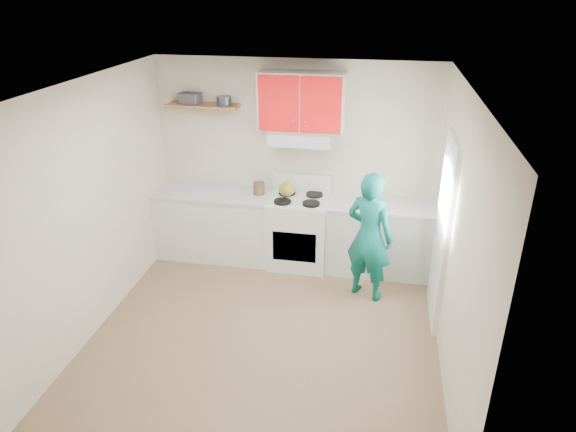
% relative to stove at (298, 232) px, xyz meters
% --- Properties ---
extents(floor, '(3.80, 3.80, 0.00)m').
position_rel_stove_xyz_m(floor, '(-0.10, -1.57, -0.46)').
color(floor, brown).
rests_on(floor, ground).
extents(ceiling, '(3.60, 3.80, 0.04)m').
position_rel_stove_xyz_m(ceiling, '(-0.10, -1.57, 2.14)').
color(ceiling, white).
rests_on(ceiling, floor).
extents(back_wall, '(3.60, 0.04, 2.60)m').
position_rel_stove_xyz_m(back_wall, '(-0.10, 0.32, 0.84)').
color(back_wall, beige).
rests_on(back_wall, floor).
extents(front_wall, '(3.60, 0.04, 2.60)m').
position_rel_stove_xyz_m(front_wall, '(-0.10, -3.47, 0.84)').
color(front_wall, beige).
rests_on(front_wall, floor).
extents(left_wall, '(0.04, 3.80, 2.60)m').
position_rel_stove_xyz_m(left_wall, '(-1.90, -1.57, 0.84)').
color(left_wall, beige).
rests_on(left_wall, floor).
extents(right_wall, '(0.04, 3.80, 2.60)m').
position_rel_stove_xyz_m(right_wall, '(1.70, -1.57, 0.84)').
color(right_wall, beige).
rests_on(right_wall, floor).
extents(door, '(0.05, 0.85, 2.05)m').
position_rel_stove_xyz_m(door, '(1.68, -0.88, 0.56)').
color(door, white).
rests_on(door, floor).
extents(door_glass, '(0.01, 0.55, 0.95)m').
position_rel_stove_xyz_m(door_glass, '(1.65, -0.88, 0.99)').
color(door_glass, white).
rests_on(door_glass, door).
extents(counter_left, '(1.52, 0.60, 0.90)m').
position_rel_stove_xyz_m(counter_left, '(-1.14, 0.02, -0.01)').
color(counter_left, silver).
rests_on(counter_left, floor).
extents(counter_right, '(1.32, 0.60, 0.90)m').
position_rel_stove_xyz_m(counter_right, '(1.04, 0.02, -0.01)').
color(counter_right, silver).
rests_on(counter_right, floor).
extents(stove, '(0.76, 0.65, 0.92)m').
position_rel_stove_xyz_m(stove, '(0.00, 0.00, 0.00)').
color(stove, white).
rests_on(stove, floor).
extents(range_hood, '(0.76, 0.44, 0.15)m').
position_rel_stove_xyz_m(range_hood, '(0.00, 0.10, 1.24)').
color(range_hood, silver).
rests_on(range_hood, back_wall).
extents(upper_cabinets, '(1.02, 0.33, 0.70)m').
position_rel_stove_xyz_m(upper_cabinets, '(0.00, 0.16, 1.66)').
color(upper_cabinets, red).
rests_on(upper_cabinets, back_wall).
extents(shelf, '(0.90, 0.30, 0.04)m').
position_rel_stove_xyz_m(shelf, '(-1.25, 0.18, 1.56)').
color(shelf, brown).
rests_on(shelf, back_wall).
extents(books, '(0.28, 0.22, 0.13)m').
position_rel_stove_xyz_m(books, '(-1.41, 0.18, 1.64)').
color(books, '#453D45').
rests_on(books, shelf).
extents(tin, '(0.21, 0.21, 0.11)m').
position_rel_stove_xyz_m(tin, '(-0.97, 0.16, 1.63)').
color(tin, '#333D4C').
rests_on(tin, shelf).
extents(kettle, '(0.24, 0.24, 0.18)m').
position_rel_stove_xyz_m(kettle, '(-0.17, 0.09, 0.55)').
color(kettle, olive).
rests_on(kettle, stove).
extents(crock, '(0.17, 0.17, 0.18)m').
position_rel_stove_xyz_m(crock, '(-0.53, 0.07, 0.53)').
color(crock, '#513E23').
rests_on(crock, counter_left).
extents(cutting_board, '(0.34, 0.26, 0.02)m').
position_rel_stove_xyz_m(cutting_board, '(0.92, 0.03, 0.45)').
color(cutting_board, olive).
rests_on(cutting_board, counter_right).
extents(silicone_mat, '(0.29, 0.25, 0.01)m').
position_rel_stove_xyz_m(silicone_mat, '(1.45, -0.05, 0.44)').
color(silicone_mat, red).
rests_on(silicone_mat, counter_right).
extents(person, '(0.67, 0.57, 1.55)m').
position_rel_stove_xyz_m(person, '(0.92, -0.61, 0.32)').
color(person, '#0B665C').
rests_on(person, floor).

